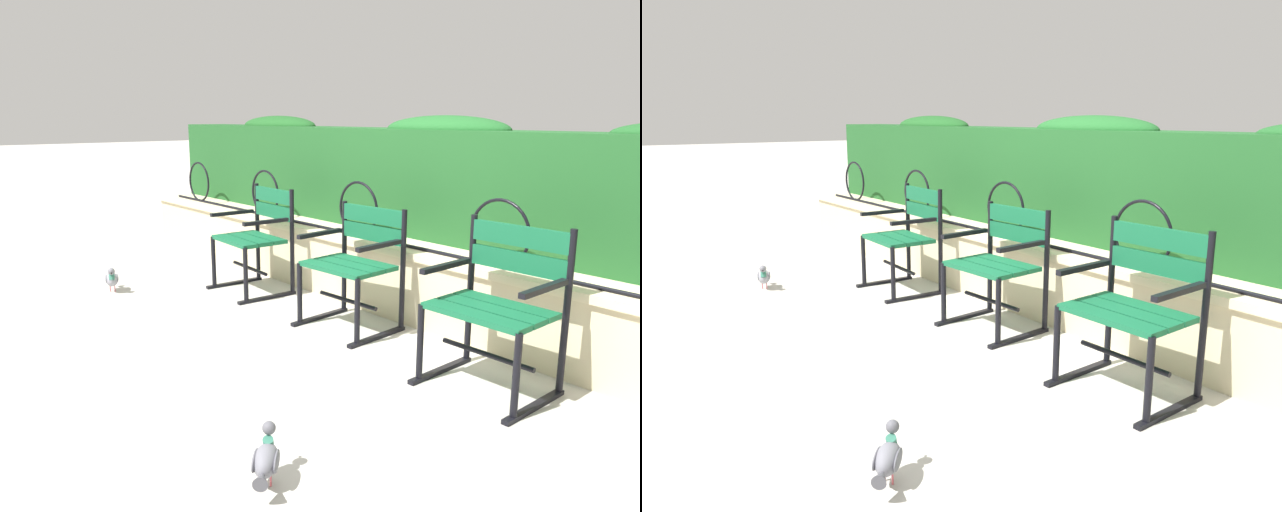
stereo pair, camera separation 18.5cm
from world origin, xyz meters
TOP-DOWN VIEW (x-y plane):
  - ground_plane at (0.00, 0.00)m, footprint 60.00×60.00m
  - stone_wall at (0.00, 0.94)m, footprint 7.30×0.41m
  - iron_arch_fence at (-0.34, 0.86)m, footprint 6.76×0.02m
  - hedge_row at (-0.02, 1.34)m, footprint 7.15×0.46m
  - park_chair_left at (-1.20, 0.46)m, footprint 0.61×0.55m
  - park_chair_centre at (-0.03, 0.49)m, footprint 0.62×0.55m
  - park_chair_right at (1.14, 0.42)m, footprint 0.63×0.54m
  - pigeon_near_chairs at (1.12, -1.04)m, footprint 0.24×0.23m
  - pigeon_far_side at (-1.92, -0.50)m, footprint 0.28×0.16m

SIDE VIEW (x-z plane):
  - ground_plane at x=0.00m, z-range 0.00..0.00m
  - pigeon_near_chairs at x=1.12m, z-range 0.00..0.22m
  - pigeon_far_side at x=-1.92m, z-range 0.00..0.22m
  - stone_wall at x=0.00m, z-range 0.00..0.53m
  - park_chair_centre at x=-0.03m, z-range 0.04..0.87m
  - park_chair_left at x=-1.20m, z-range 0.03..0.89m
  - park_chair_right at x=1.14m, z-range 0.03..0.91m
  - iron_arch_fence at x=-0.34m, z-range 0.49..0.91m
  - hedge_row at x=-0.02m, z-range 0.51..1.40m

